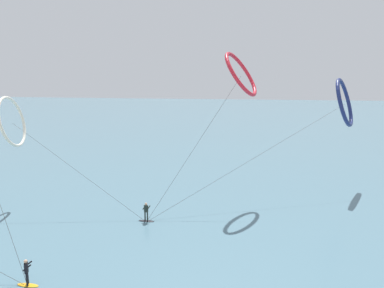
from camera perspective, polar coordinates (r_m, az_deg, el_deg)
name	(u,v)px	position (r m, az deg, el deg)	size (l,w,h in m)	color
sea_water	(239,119)	(109.87, 7.69, 4.13)	(400.00, 200.00, 0.08)	slate
surfer_charcoal	(146,213)	(31.36, -7.48, -11.12)	(1.40, 0.68, 1.70)	black
surfer_amber	(27,274)	(24.53, -25.32, -18.65)	(1.40, 0.70, 1.70)	orange
kite_ivory	(12,122)	(37.10, -27.25, 3.24)	(14.57, 5.04, 10.82)	silver
kite_navy	(344,102)	(42.82, 23.61, 6.22)	(20.97, 16.82, 12.50)	navy
kite_crimson	(241,74)	(35.90, 8.01, 11.20)	(9.84, 11.09, 15.09)	red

